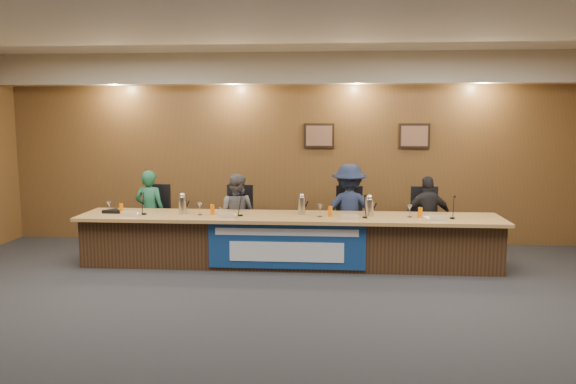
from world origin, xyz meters
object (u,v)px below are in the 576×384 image
object	(u,v)px
office_chair_a	(153,222)
office_chair_b	(237,223)
panelist_c	(349,211)
panelist_a	(150,212)
carafe_mid	(302,206)
speakerphone	(113,211)
panelist_d	(428,217)
dais_body	(289,242)
office_chair_c	(348,225)
office_chair_d	(426,226)
banner	(286,246)
panelist_b	(236,214)
carafe_right	(369,208)
carafe_left	(183,206)

from	to	relation	value
office_chair_a	office_chair_b	bearing A→B (deg)	10.18
panelist_c	office_chair_b	distance (m)	1.78
panelist_a	carafe_mid	bearing A→B (deg)	176.26
panelist_c	speakerphone	xyz separation A→B (m)	(-3.52, -0.61, 0.05)
panelist_c	speakerphone	size ratio (longest dim) A/B	4.53
panelist_c	carafe_mid	distance (m)	0.89
panelist_a	panelist_d	size ratio (longest dim) A/B	1.05
dais_body	office_chair_c	xyz separation A→B (m)	(0.89, 0.69, 0.13)
office_chair_d	speakerphone	world-z (taller)	speakerphone
panelist_a	office_chair_b	bearing A→B (deg)	-167.46
banner	office_chair_d	distance (m)	2.37
panelist_b	panelist_d	distance (m)	2.97
panelist_c	office_chair_a	world-z (taller)	panelist_c
panelist_d	office_chair_b	world-z (taller)	panelist_d
office_chair_c	carafe_right	size ratio (longest dim) A/B	1.97
banner	carafe_right	xyz separation A→B (m)	(1.16, 0.40, 0.49)
carafe_left	carafe_mid	xyz separation A→B (m)	(1.75, 0.11, 0.00)
panelist_d	office_chair_a	bearing A→B (deg)	-6.48
panelist_c	speakerphone	bearing A→B (deg)	5.75
panelist_a	speakerphone	distance (m)	0.72
panelist_a	office_chair_d	size ratio (longest dim) A/B	2.78
office_chair_a	dais_body	bearing A→B (deg)	-6.68
panelist_d	speakerphone	xyz separation A→B (m)	(-4.73, -0.61, 0.14)
carafe_left	office_chair_a	bearing A→B (deg)	133.76
banner	panelist_d	bearing A→B (deg)	25.48
panelist_d	carafe_mid	bearing A→B (deg)	10.27
panelist_a	speakerphone	size ratio (longest dim) A/B	4.17
office_chair_d	office_chair_b	bearing A→B (deg)	177.32
dais_body	carafe_left	distance (m)	1.65
panelist_c	carafe_mid	world-z (taller)	panelist_c
panelist_a	carafe_left	bearing A→B (deg)	146.37
panelist_c	panelist_d	size ratio (longest dim) A/B	1.14
panelist_b	carafe_right	world-z (taller)	panelist_b
banner	panelist_a	xyz separation A→B (m)	(-2.26, 1.00, 0.29)
panelist_a	panelist_b	world-z (taller)	panelist_a
carafe_right	office_chair_d	bearing A→B (deg)	36.63
office_chair_b	office_chair_d	distance (m)	2.97
office_chair_a	panelist_d	bearing A→B (deg)	8.86
office_chair_b	dais_body	bearing A→B (deg)	-35.52
dais_body	office_chair_b	xyz separation A→B (m)	(-0.87, 0.69, 0.13)
office_chair_d	carafe_right	size ratio (longest dim) A/B	1.97
panelist_a	carafe_left	world-z (taller)	panelist_a
office_chair_b	office_chair_d	world-z (taller)	same
banner	carafe_mid	world-z (taller)	carafe_mid
banner	office_chair_b	xyz separation A→B (m)	(-0.87, 1.10, 0.10)
banner	carafe_left	size ratio (longest dim) A/B	8.70
panelist_a	office_chair_c	world-z (taller)	panelist_a
panelist_c	office_chair_c	distance (m)	0.26
office_chair_c	dais_body	bearing A→B (deg)	-138.39
panelist_a	panelist_d	world-z (taller)	panelist_a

